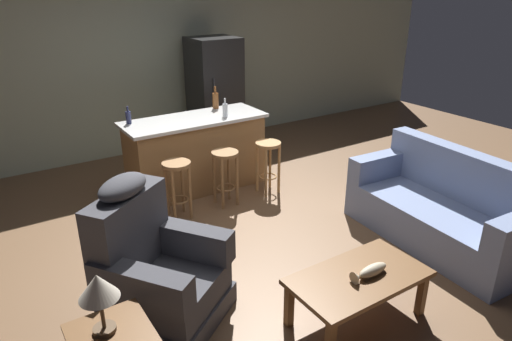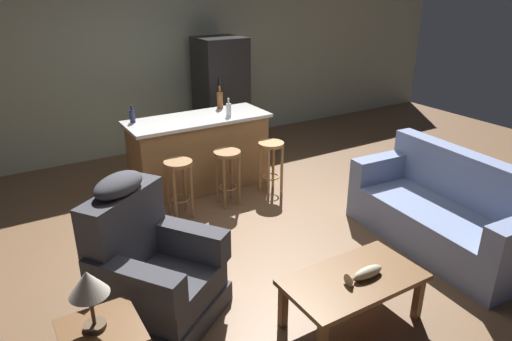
{
  "view_description": "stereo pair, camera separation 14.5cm",
  "coord_description": "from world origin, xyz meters",
  "views": [
    {
      "loc": [
        -2.36,
        -3.68,
        2.53
      ],
      "look_at": [
        -0.02,
        -0.1,
        0.75
      ],
      "focal_mm": 32.0,
      "sensor_mm": 36.0,
      "label": 1
    },
    {
      "loc": [
        -2.24,
        -3.76,
        2.53
      ],
      "look_at": [
        -0.02,
        -0.1,
        0.75
      ],
      "focal_mm": 32.0,
      "sensor_mm": 36.0,
      "label": 2
    }
  ],
  "objects": [
    {
      "name": "refrigerator",
      "position": [
        0.94,
        2.55,
        0.88
      ],
      "size": [
        0.7,
        0.69,
        1.76
      ],
      "color": "black",
      "rests_on": "ground_plane"
    },
    {
      "name": "couch",
      "position": [
        1.54,
        -1.23,
        0.34
      ],
      "size": [
        0.96,
        1.95,
        0.94
      ],
      "rotation": [
        0.0,
        0.0,
        3.08
      ],
      "color": "#707FA3",
      "rests_on": "ground_plane"
    },
    {
      "name": "bottle_short_amber",
      "position": [
        0.36,
        1.2,
        1.04
      ],
      "size": [
        0.06,
        0.06,
        0.23
      ],
      "color": "silver",
      "rests_on": "kitchen_island"
    },
    {
      "name": "bar_stool_right",
      "position": [
        0.69,
        0.72,
        0.47
      ],
      "size": [
        0.32,
        0.32,
        0.68
      ],
      "color": "#A87A47",
      "rests_on": "ground_plane"
    },
    {
      "name": "back_wall",
      "position": [
        0.0,
        3.12,
        1.3
      ],
      "size": [
        12.0,
        0.05,
        2.6
      ],
      "color": "#9EA88E",
      "rests_on": "ground_plane"
    },
    {
      "name": "bar_stool_left",
      "position": [
        -0.54,
        0.72,
        0.47
      ],
      "size": [
        0.32,
        0.32,
        0.68
      ],
      "color": "olive",
      "rests_on": "ground_plane"
    },
    {
      "name": "recliner_near_lamp",
      "position": [
        -1.38,
        -0.75,
        0.42
      ],
      "size": [
        1.17,
        1.17,
        1.2
      ],
      "rotation": [
        0.0,
        0.0,
        -0.96
      ],
      "color": "#3D3D42",
      "rests_on": "ground_plane"
    },
    {
      "name": "bottle_wine_dark",
      "position": [
        0.45,
        1.62,
        1.06
      ],
      "size": [
        0.08,
        0.08,
        0.29
      ],
      "color": "brown",
      "rests_on": "kitchen_island"
    },
    {
      "name": "coffee_table",
      "position": [
        -0.08,
        -1.65,
        0.36
      ],
      "size": [
        1.1,
        0.6,
        0.42
      ],
      "color": "brown",
      "rests_on": "ground_plane"
    },
    {
      "name": "bottle_tall_green",
      "position": [
        -0.76,
        1.56,
        1.03
      ],
      "size": [
        0.06,
        0.06,
        0.21
      ],
      "color": "#23284C",
      "rests_on": "kitchen_island"
    },
    {
      "name": "kitchen_island",
      "position": [
        0.0,
        1.35,
        0.48
      ],
      "size": [
        1.8,
        0.7,
        0.95
      ],
      "color": "olive",
      "rests_on": "ground_plane"
    },
    {
      "name": "ground_plane",
      "position": [
        0.0,
        0.0,
        0.0
      ],
      "size": [
        12.0,
        12.0,
        0.0
      ],
      "color": "brown"
    },
    {
      "name": "table_lamp",
      "position": [
        -1.94,
        -1.35,
        0.87
      ],
      "size": [
        0.24,
        0.24,
        0.41
      ],
      "color": "#4C3823",
      "rests_on": "end_table"
    },
    {
      "name": "bar_stool_middle",
      "position": [
        0.08,
        0.72,
        0.47
      ],
      "size": [
        0.32,
        0.32,
        0.68
      ],
      "color": "olive",
      "rests_on": "ground_plane"
    },
    {
      "name": "fish_figurine",
      "position": [
        -0.02,
        -1.7,
        0.46
      ],
      "size": [
        0.34,
        0.1,
        0.1
      ],
      "color": "#4C3823",
      "rests_on": "coffee_table"
    }
  ]
}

